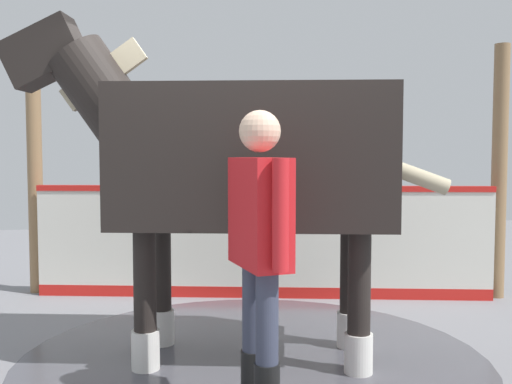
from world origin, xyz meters
The scene contains 7 objects.
ground_plane centered at (0.00, 0.00, -0.01)m, with size 16.00×16.00×0.02m, color gray.
wet_patch centered at (0.08, 0.06, 0.00)m, with size 3.51×3.51×0.00m, color #4C4C54.
barrier_wall centered at (-1.73, 0.43, 0.56)m, with size 1.06×4.76×1.20m.
roof_post_near centered at (-2.38, -2.00, 1.34)m, with size 0.16×0.16×2.69m, color olive.
roof_post_far centered at (-1.37, 2.93, 1.34)m, with size 0.16×0.16×2.69m, color olive.
horse centered at (0.06, -0.04, 1.49)m, with size 1.38×3.28×2.56m.
handler centered at (1.05, -0.05, 1.05)m, with size 0.70×0.32×1.79m.
Camera 1 is at (4.34, -0.58, 1.54)m, focal length 40.89 mm.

